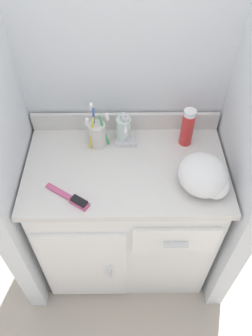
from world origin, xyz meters
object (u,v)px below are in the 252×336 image
soap_dispenser (123,129)px  hand_towel (205,176)px  hairbrush (73,199)px  shaving_cream_can (187,127)px  toothbrush_cup (97,134)px

soap_dispenser → hand_towel: (0.31, -0.26, -0.01)m
soap_dispenser → hairbrush: soap_dispenser is taller
shaving_cream_can → hand_towel: shaving_cream_can is taller
shaving_cream_can → soap_dispenser: bearing=176.2°
shaving_cream_can → hand_towel: 0.25m
toothbrush_cup → shaving_cream_can: size_ratio=1.14×
toothbrush_cup → hand_towel: 0.48m
hairbrush → hand_towel: 0.51m
soap_dispenser → hand_towel: soap_dispenser is taller
hairbrush → toothbrush_cup: bearing=108.7°
toothbrush_cup → shaving_cream_can: bearing=0.8°
shaving_cream_can → hairbrush: 0.56m
toothbrush_cup → soap_dispenser: toothbrush_cup is taller
toothbrush_cup → soap_dispenser: 0.11m
soap_dispenser → toothbrush_cup: bearing=-168.2°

